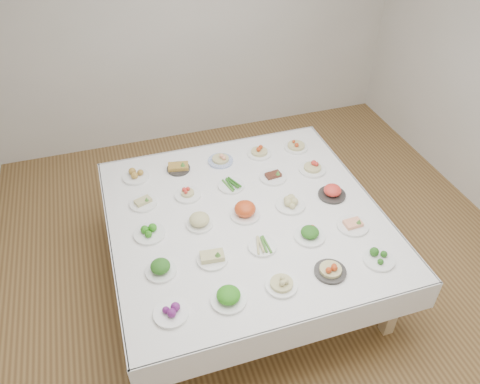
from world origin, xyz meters
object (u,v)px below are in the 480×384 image
object	(u,v)px
dish_0	(171,311)
dish_24	(296,144)
display_table	(245,221)
dish_12	(245,210)

from	to	relation	value
dish_0	dish_24	xyz separation A→B (m)	(1.57, 1.56, 0.02)
dish_0	dish_24	bearing A→B (deg)	44.96
display_table	dish_12	distance (m)	0.13
dish_0	dish_24	distance (m)	2.21
display_table	dish_24	xyz separation A→B (m)	(0.78, 0.78, 0.12)
display_table	dish_0	distance (m)	1.12
display_table	dish_0	world-z (taller)	dish_0
display_table	dish_0	xyz separation A→B (m)	(-0.78, -0.79, 0.10)
dish_24	dish_0	bearing A→B (deg)	-135.04
dish_0	dish_24	size ratio (longest dim) A/B	1.03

